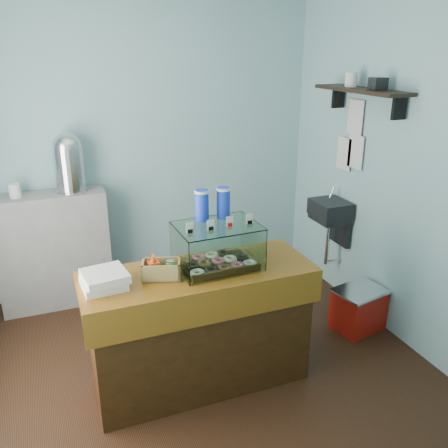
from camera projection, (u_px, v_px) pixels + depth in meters
name	position (u px, v px, depth m)	size (l,w,h in m)	color
ground	(190.00, 360.00, 3.76)	(3.50, 3.50, 0.00)	black
room_shell	(187.00, 146.00, 3.18)	(3.54, 3.04, 2.82)	#82B4BF
counter	(200.00, 327.00, 3.38)	(1.60, 0.60, 0.90)	#3C200B
back_shelf	(54.00, 251.00, 4.41)	(1.00, 0.32, 1.10)	gray
display_case	(216.00, 242.00, 3.26)	(0.57, 0.43, 0.52)	black
condiment_crate	(160.00, 269.00, 3.11)	(0.28, 0.22, 0.17)	#A08750
pastry_boxes	(104.00, 280.00, 2.99)	(0.30, 0.30, 0.11)	silver
coffee_urn	(69.00, 161.00, 4.21)	(0.29, 0.29, 0.53)	silver
red_cooler	(359.00, 309.00, 4.13)	(0.48, 0.40, 0.38)	#AB160D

